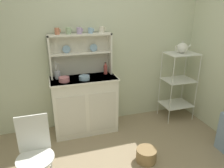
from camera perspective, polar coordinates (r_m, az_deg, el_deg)
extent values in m
cube|color=beige|center=(3.26, -3.36, 10.17)|extent=(3.84, 0.05, 2.50)
cube|color=white|center=(3.22, -7.33, -5.58)|extent=(0.93, 0.42, 0.86)
cube|color=silver|center=(3.02, -10.74, -8.53)|extent=(0.39, 0.01, 0.60)
cube|color=silver|center=(3.09, -2.48, -7.47)|extent=(0.39, 0.01, 0.60)
cube|color=white|center=(3.06, -7.68, 1.43)|extent=(0.96, 0.45, 0.02)
cube|color=silver|center=(3.16, -8.60, 7.98)|extent=(0.89, 0.02, 0.61)
cube|color=white|center=(3.05, -16.45, 6.90)|extent=(0.02, 0.18, 0.61)
cube|color=white|center=(3.18, -0.57, 8.27)|extent=(0.02, 0.18, 0.61)
cube|color=white|center=(3.08, -8.39, 8.23)|extent=(0.85, 0.16, 0.02)
cube|color=white|center=(3.03, -8.65, 13.05)|extent=(0.89, 0.18, 0.02)
cylinder|color=#8EB2D1|center=(3.08, -12.19, 9.13)|extent=(0.11, 0.03, 0.11)
cylinder|color=#8EB2D1|center=(3.14, -4.98, 9.71)|extent=(0.11, 0.03, 0.11)
cylinder|color=silver|center=(3.40, 15.72, -2.17)|extent=(0.01, 0.01, 1.13)
cylinder|color=silver|center=(3.67, 21.85, -1.26)|extent=(0.01, 0.01, 1.13)
cylinder|color=silver|center=(3.69, 12.77, -0.14)|extent=(0.01, 0.01, 1.13)
cylinder|color=silver|center=(3.93, 18.67, 0.58)|extent=(0.01, 0.01, 1.13)
cube|color=silver|center=(3.51, 18.26, 7.82)|extent=(0.48, 0.38, 0.01)
cube|color=silver|center=(3.63, 17.50, 1.06)|extent=(0.48, 0.38, 0.01)
cube|color=silver|center=(3.79, 16.80, -5.16)|extent=(0.48, 0.38, 0.01)
cylinder|color=white|center=(2.51, -15.99, -20.25)|extent=(0.01, 0.01, 0.45)
cylinder|color=white|center=(2.28, -19.99, -18.41)|extent=(0.36, 0.36, 0.02)
cube|color=white|center=(2.27, -20.52, -12.36)|extent=(0.31, 0.02, 0.40)
cylinder|color=#93754C|center=(2.81, 9.23, -18.39)|extent=(0.25, 0.25, 0.17)
cylinder|color=#C67556|center=(3.00, -14.60, 13.62)|extent=(0.06, 0.06, 0.09)
torus|color=#C67556|center=(3.00, -13.78, 13.78)|extent=(0.01, 0.05, 0.05)
cylinder|color=#9EB78E|center=(3.01, -11.72, 13.91)|extent=(0.07, 0.07, 0.09)
torus|color=#9EB78E|center=(3.01, -10.85, 14.06)|extent=(0.01, 0.05, 0.05)
cylinder|color=#B79ECC|center=(3.03, -8.83, 14.07)|extent=(0.07, 0.07, 0.09)
torus|color=#B79ECC|center=(3.03, -7.94, 14.21)|extent=(0.01, 0.05, 0.05)
cylinder|color=#8EB2D1|center=(3.05, -5.84, 14.17)|extent=(0.07, 0.07, 0.08)
torus|color=#8EB2D1|center=(3.06, -5.02, 14.29)|extent=(0.01, 0.04, 0.04)
cylinder|color=silver|center=(3.09, -2.80, 14.45)|extent=(0.07, 0.07, 0.09)
torus|color=silver|center=(3.10, -1.93, 14.57)|extent=(0.01, 0.05, 0.05)
cylinder|color=#D17A84|center=(2.94, -12.80, 1.23)|extent=(0.14, 0.14, 0.06)
cylinder|color=#8EB2D1|center=(2.97, -7.46, 1.70)|extent=(0.15, 0.15, 0.06)
cylinder|color=#B74C47|center=(3.18, -1.76, 3.91)|extent=(0.05, 0.05, 0.14)
cylinder|color=#B74C47|center=(3.16, -1.78, 5.39)|extent=(0.02, 0.02, 0.03)
cylinder|color=#4C382D|center=(3.15, -1.78, 5.78)|extent=(0.03, 0.03, 0.01)
cylinder|color=#B2B7C6|center=(3.07, -14.46, 2.38)|extent=(0.08, 0.08, 0.11)
cylinder|color=silver|center=(3.06, -15.00, 3.87)|extent=(0.02, 0.03, 0.19)
ellipsoid|color=silver|center=(3.03, -15.17, 5.68)|extent=(0.02, 0.01, 0.01)
cylinder|color=silver|center=(3.03, -14.47, 3.58)|extent=(0.04, 0.01, 0.17)
ellipsoid|color=silver|center=(3.01, -14.62, 5.23)|extent=(0.02, 0.01, 0.01)
cylinder|color=silver|center=(3.07, -14.21, 3.72)|extent=(0.02, 0.03, 0.16)
ellipsoid|color=silver|center=(3.04, -14.35, 5.27)|extent=(0.02, 0.01, 0.01)
sphere|color=white|center=(3.49, 18.43, 9.22)|extent=(0.16, 0.16, 0.16)
sphere|color=silver|center=(3.48, 18.60, 10.69)|extent=(0.02, 0.02, 0.02)
cylinder|color=white|center=(3.56, 19.94, 9.43)|extent=(0.09, 0.02, 0.07)
torus|color=white|center=(3.44, 17.13, 9.19)|extent=(0.01, 0.10, 0.10)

